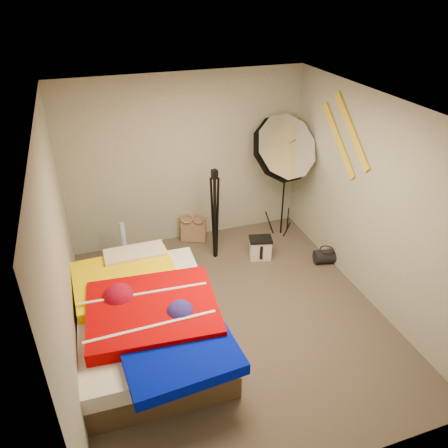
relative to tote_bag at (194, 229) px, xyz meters
name	(u,v)px	position (x,y,z in m)	size (l,w,h in m)	color
floor	(232,317)	(-0.03, -1.84, -0.19)	(4.00, 4.00, 0.00)	#4C4238
ceiling	(235,111)	(-0.03, -1.84, 2.31)	(4.00, 4.00, 0.00)	silver
wall_back	(186,161)	(-0.03, 0.16, 1.06)	(3.50, 3.50, 0.00)	#9BA090
wall_front	(332,367)	(-0.03, -3.84, 1.06)	(3.50, 3.50, 0.00)	#9BA090
wall_left	(61,258)	(-1.78, -1.84, 1.06)	(4.00, 4.00, 0.00)	#9BA090
wall_right	(373,204)	(1.72, -1.84, 1.06)	(4.00, 4.00, 0.00)	#9BA090
tote_bag	(194,229)	(0.00, 0.00, 0.00)	(0.38, 0.11, 0.38)	#9A765D
wrapping_roll	(124,244)	(-1.08, -0.29, 0.12)	(0.07, 0.07, 0.63)	#5393CE
camera_case	(260,249)	(0.78, -0.77, -0.04)	(0.30, 0.21, 0.30)	silver
duffel_bag	(326,256)	(1.62, -1.19, -0.09)	(0.20, 0.20, 0.33)	black
wall_stripe_upper	(352,131)	(1.70, -1.24, 1.76)	(0.02, 1.10, 0.10)	gold
wall_stripe_lower	(338,140)	(1.70, -0.99, 1.56)	(0.02, 1.10, 0.10)	gold
bed	(148,318)	(-1.03, -1.89, 0.12)	(1.54, 2.34, 0.62)	#4E3B26
photo_umbrella	(282,149)	(1.22, -0.38, 1.28)	(1.15, 0.78, 2.05)	black
camera_tripod	(215,209)	(0.18, -0.53, 0.59)	(0.09, 0.09, 1.36)	black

